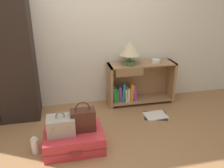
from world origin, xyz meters
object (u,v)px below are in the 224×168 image
Objects in this scene: bowl at (156,61)px; handbag at (83,120)px; table_lamp at (130,49)px; train_case at (61,125)px; bookshelf at (138,83)px; open_book_on_floor at (155,116)px; bottle at (35,145)px; suitcase_large at (74,140)px.

handbag is (-1.25, -0.94, -0.35)m from bowl.
train_case is at bearing -137.93° from table_lamp.
bookshelf is 2.70× the size of open_book_on_floor.
handbag is 1.77× the size of bottle.
bowl is at bearing 36.98° from handbag.
train_case is 1.48m from open_book_on_floor.
bookshelf reaches higher than open_book_on_floor.
train_case is 0.79× the size of open_book_on_floor.
bowl is (0.42, -0.02, -0.22)m from table_lamp.
table_lamp is 1.00× the size of handbag.
table_lamp reaches higher than open_book_on_floor.
train_case reaches higher than bottle.
table_lamp reaches higher than handbag.
table_lamp is 1.77× the size of bottle.
open_book_on_floor is at bearing 16.28° from bottle.
table_lamp is at bearing 119.76° from open_book_on_floor.
suitcase_large is 3.37× the size of bottle.
train_case is at bearing -160.03° from open_book_on_floor.
bookshelf is at bearing 103.67° from open_book_on_floor.
handbag is at bearing 7.96° from suitcase_large.
train_case is (-0.13, -0.00, 0.22)m from suitcase_large.
handbag is (-0.98, -0.99, 0.02)m from bookshelf.
table_lamp is at bearing 42.07° from train_case.
bottle is (-1.39, -0.97, -0.82)m from table_lamp.
bookshelf reaches higher than suitcase_large.
suitcase_large is 0.27m from handbag.
open_book_on_floor is (1.36, 0.49, -0.32)m from train_case.
table_lamp reaches higher than bottle.
train_case is at bearing -140.83° from bookshelf.
suitcase_large is 0.44m from bottle.
handbag is at bearing 1.31° from bottle.
bottle is (-0.31, 0.01, -0.23)m from train_case.
suitcase_large is at bearing -0.49° from bottle.
handbag is at bearing -156.77° from open_book_on_floor.
bottle is (-0.44, 0.00, -0.02)m from suitcase_large.
bowl is 0.37× the size of handbag.
bookshelf is at bearing 42.36° from suitcase_large.
train_case is at bearing -175.69° from handbag.
bottle is at bearing 178.85° from train_case.
open_book_on_floor is at bearing 23.23° from handbag.
bookshelf is 2.94× the size of table_lamp.
train_case is (-1.23, -1.01, -0.01)m from bookshelf.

